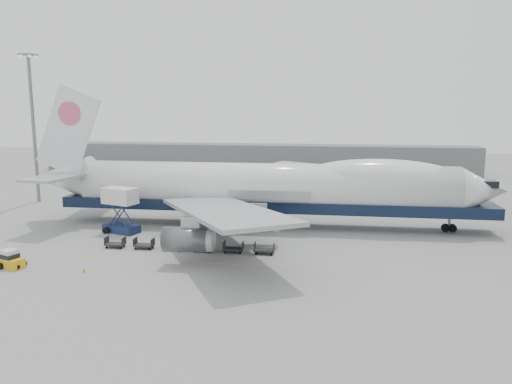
# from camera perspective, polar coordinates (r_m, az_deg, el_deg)

# --- Properties ---
(ground) EXTENTS (260.00, 260.00, 0.00)m
(ground) POSITION_cam_1_polar(r_m,az_deg,el_deg) (59.50, -0.44, -6.57)
(ground) COLOR gray
(ground) RESTS_ON ground
(apron_line) EXTENTS (60.00, 0.15, 0.01)m
(apron_line) POSITION_cam_1_polar(r_m,az_deg,el_deg) (53.85, -1.42, -8.35)
(apron_line) COLOR gold
(apron_line) RESTS_ON ground
(hangar) EXTENTS (110.00, 8.00, 7.00)m
(hangar) POSITION_cam_1_polar(r_m,az_deg,el_deg) (128.47, -0.11, 3.91)
(hangar) COLOR slate
(hangar) RESTS_ON ground
(floodlight_mast) EXTENTS (2.40, 2.40, 25.43)m
(floodlight_mast) POSITION_cam_1_polar(r_m,az_deg,el_deg) (95.08, -24.13, 7.47)
(floodlight_mast) COLOR slate
(floodlight_mast) RESTS_ON ground
(airliner) EXTENTS (67.00, 55.30, 19.98)m
(airliner) POSITION_cam_1_polar(r_m,az_deg,el_deg) (69.78, 1.58, 0.62)
(airliner) COLOR white
(airliner) RESTS_ON ground
(catering_truck) EXTENTS (5.34, 4.42, 6.06)m
(catering_truck) POSITION_cam_1_polar(r_m,az_deg,el_deg) (68.93, -15.23, -1.69)
(catering_truck) COLOR #1A294E
(catering_truck) RESTS_ON ground
(baggage_tug) EXTENTS (2.96, 2.23, 1.93)m
(baggage_tug) POSITION_cam_1_polar(r_m,az_deg,el_deg) (58.75, -26.23, -6.97)
(baggage_tug) COLOR gold
(baggage_tug) RESTS_ON ground
(traffic_cone) EXTENTS (0.36, 0.36, 0.52)m
(traffic_cone) POSITION_cam_1_polar(r_m,az_deg,el_deg) (54.45, -19.06, -8.43)
(traffic_cone) COLOR orange
(traffic_cone) RESTS_ON ground
(dolly_0) EXTENTS (2.30, 1.35, 1.30)m
(dolly_0) POSITION_cam_1_polar(r_m,az_deg,el_deg) (62.43, -15.78, -5.66)
(dolly_0) COLOR #2D2D30
(dolly_0) RESTS_ON ground
(dolly_1) EXTENTS (2.30, 1.35, 1.30)m
(dolly_1) POSITION_cam_1_polar(r_m,az_deg,el_deg) (61.07, -12.67, -5.87)
(dolly_1) COLOR #2D2D30
(dolly_1) RESTS_ON ground
(dolly_2) EXTENTS (2.30, 1.35, 1.30)m
(dolly_2) POSITION_cam_1_polar(r_m,az_deg,el_deg) (59.89, -9.43, -6.07)
(dolly_2) COLOR #2D2D30
(dolly_2) RESTS_ON ground
(dolly_3) EXTENTS (2.30, 1.35, 1.30)m
(dolly_3) POSITION_cam_1_polar(r_m,az_deg,el_deg) (58.92, -6.06, -6.26)
(dolly_3) COLOR #2D2D30
(dolly_3) RESTS_ON ground
(dolly_4) EXTENTS (2.30, 1.35, 1.30)m
(dolly_4) POSITION_cam_1_polar(r_m,az_deg,el_deg) (58.15, -2.60, -6.43)
(dolly_4) COLOR #2D2D30
(dolly_4) RESTS_ON ground
(dolly_5) EXTENTS (2.30, 1.35, 1.30)m
(dolly_5) POSITION_cam_1_polar(r_m,az_deg,el_deg) (57.60, 0.95, -6.58)
(dolly_5) COLOR #2D2D30
(dolly_5) RESTS_ON ground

